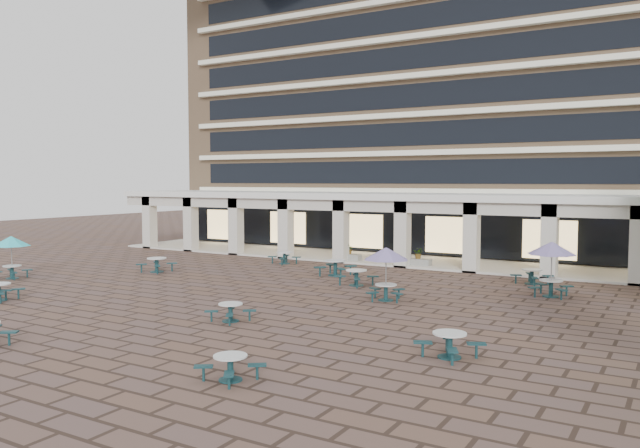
{
  "coord_description": "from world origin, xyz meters",
  "views": [
    {
      "loc": [
        16.88,
        -22.22,
        5.21
      ],
      "look_at": [
        1.91,
        3.0,
        3.16
      ],
      "focal_mm": 35.0,
      "sensor_mm": 36.0,
      "label": 1
    }
  ],
  "objects": [
    {
      "name": "ground",
      "position": [
        0.0,
        0.0,
        0.0
      ],
      "size": [
        120.0,
        120.0,
        0.0
      ],
      "primitive_type": "plane",
      "color": "brown",
      "rests_on": "ground"
    },
    {
      "name": "apartment_building",
      "position": [
        0.0,
        25.47,
        12.6
      ],
      "size": [
        40.0,
        15.5,
        25.2
      ],
      "color": "#A47F5C",
      "rests_on": "ground"
    },
    {
      "name": "retail_arcade",
      "position": [
        0.0,
        14.8,
        3.0
      ],
      "size": [
        42.0,
        6.6,
        4.4
      ],
      "color": "white",
      "rests_on": "ground"
    },
    {
      "name": "picnic_table_2",
      "position": [
        2.4,
        -4.32,
        0.4
      ],
      "size": [
        1.68,
        1.68,
        0.68
      ],
      "rotation": [
        0.0,
        0.0,
        -0.16
      ],
      "color": "#163E42",
      "rests_on": "ground"
    },
    {
      "name": "picnic_table_3",
      "position": [
        6.73,
        -9.7,
        0.4
      ],
      "size": [
        1.67,
        1.67,
        0.67
      ],
      "rotation": [
        0.0,
        0.0,
        -0.16
      ],
      "color": "#163E42",
      "rests_on": "ground"
    },
    {
      "name": "picnic_table_4",
      "position": [
        -14.0,
        -2.31,
        1.92
      ],
      "size": [
        1.95,
        1.95,
        2.25
      ],
      "rotation": [
        0.0,
        0.0,
        0.33
      ],
      "color": "#163E42",
      "rests_on": "ground"
    },
    {
      "name": "picnic_table_6",
      "position": [
        5.66,
        2.3,
        1.96
      ],
      "size": [
        2.0,
        2.0,
        2.31
      ],
      "rotation": [
        0.0,
        0.0,
        0.33
      ],
      "color": "#163E42",
      "rests_on": "ground"
    },
    {
      "name": "picnic_table_7",
      "position": [
        10.96,
        -4.76,
        0.45
      ],
      "size": [
        2.03,
        2.03,
        0.75
      ],
      "rotation": [
        0.0,
        0.0,
        -0.35
      ],
      "color": "#163E42",
      "rests_on": "ground"
    },
    {
      "name": "picnic_table_8",
      "position": [
        -9.13,
        3.35,
        0.49
      ],
      "size": [
        1.88,
        1.88,
        0.82
      ],
      "rotation": [
        0.0,
        0.0,
        0.04
      ],
      "color": "#163E42",
      "rests_on": "ground"
    },
    {
      "name": "picnic_table_9",
      "position": [
        2.78,
        5.08,
        0.47
      ],
      "size": [
        2.06,
        2.06,
        0.79
      ],
      "rotation": [
        0.0,
        0.0,
        -0.27
      ],
      "color": "#163E42",
      "rests_on": "ground"
    },
    {
      "name": "picnic_table_10",
      "position": [
        0.31,
        7.35,
        0.51
      ],
      "size": [
        2.01,
        2.01,
        0.86
      ],
      "rotation": [
        0.0,
        0.0,
        0.05
      ],
      "color": "#163E42",
      "rests_on": "ground"
    },
    {
      "name": "picnic_table_11",
      "position": [
        11.67,
        6.89,
        2.1
      ],
      "size": [
        2.14,
        2.14,
        2.47
      ],
      "rotation": [
        0.0,
        0.0,
        -0.03
      ],
      "color": "#163E42",
      "rests_on": "ground"
    },
    {
      "name": "picnic_table_12",
      "position": [
        -4.84,
        10.0,
        0.45
      ],
      "size": [
        2.03,
        2.03,
        0.75
      ],
      "rotation": [
        0.0,
        0.0,
        -0.39
      ],
      "color": "#163E42",
      "rests_on": "ground"
    },
    {
      "name": "picnic_table_13",
      "position": [
        10.19,
        10.0,
        0.45
      ],
      "size": [
        2.06,
        2.06,
        0.75
      ],
      "rotation": [
        0.0,
        0.0,
        -0.41
      ],
      "color": "#163E42",
      "rests_on": "ground"
    },
    {
      "name": "planter_left",
      "position": [
        -1.76,
        12.9,
        0.42
      ],
      "size": [
        1.5,
        0.68,
        1.14
      ],
      "color": "gray",
      "rests_on": "ground"
    },
    {
      "name": "planter_right",
      "position": [
        2.95,
        12.9,
        0.43
      ],
      "size": [
        1.5,
        0.6,
        1.17
      ],
      "color": "gray",
      "rests_on": "ground"
    }
  ]
}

